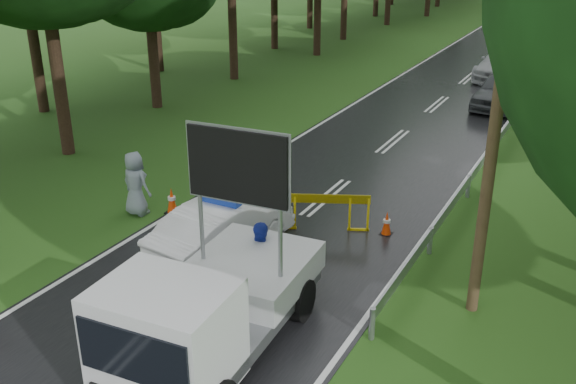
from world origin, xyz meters
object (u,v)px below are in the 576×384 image
Objects in this scene: civilian at (263,259)px; queue_car_first at (502,90)px; police_sedan at (222,229)px; officer at (222,214)px; queue_car_third at (517,42)px; queue_car_fourth at (552,31)px; work_truck at (207,310)px; queue_car_second at (504,63)px; barrier at (322,203)px.

civilian is 0.37× the size of queue_car_first.
civilian is at bearing 156.19° from police_sedan.
queue_car_third is at bearing -93.22° from officer.
queue_car_fourth is (3.34, 36.87, -0.21)m from officer.
work_truck is at bearing -90.15° from queue_car_first.
queue_car_fourth is (1.02, 40.91, -0.46)m from work_truck.
police_sedan is 23.44m from queue_car_second.
civilian reaches higher than police_sedan.
queue_car_first is (1.78, 14.98, 0.00)m from barrier.
queue_car_first is (3.63, 16.92, -0.09)m from officer.
police_sedan is 0.50m from officer.
police_sedan is 17.64m from queue_car_first.
work_truck is at bearing -98.56° from queue_car_fourth.
queue_car_third is (-1.63, 13.95, -0.12)m from queue_car_first.
civilian is (2.03, -1.50, -0.03)m from officer.
queue_car_fourth is at bearing -86.63° from police_sedan.
civilian is at bearing -82.66° from queue_car_third.
work_truck reaches higher than police_sedan.
barrier is 0.48× the size of queue_car_third.
officer is at bearing -98.66° from queue_car_first.
queue_car_fourth is at bearing 94.26° from queue_car_first.
officer is at bearing -49.48° from police_sedan.
civilian is 18.49m from queue_car_first.
civilian is 0.31× the size of queue_car_second.
police_sedan is at bearing -91.86° from queue_car_second.
civilian is 0.42× the size of queue_car_fourth.
officer is 37.02m from queue_car_fourth.
barrier is at bearing -83.01° from queue_car_third.
police_sedan is 2.55× the size of civilian.
officer is at bearing -92.57° from queue_car_second.
officer reaches higher than barrier.
civilian is (0.18, -3.45, 0.06)m from barrier.
officer is 23.08m from queue_car_second.
queue_car_first is 14.04m from queue_car_third.
barrier is at bearing -133.04° from officer.
queue_car_third is at bearing -85.10° from police_sedan.
barrier is 1.33× the size of officer.
queue_car_third is (0.15, 28.93, -0.12)m from barrier.
police_sedan is 31.31m from queue_car_third.
barrier is at bearing 90.97° from work_truck.
police_sedan is at bearing -101.87° from queue_car_fourth.
queue_car_second reaches higher than police_sedan.
queue_car_first is at bearing 82.94° from work_truck.
queue_car_third is 1.20× the size of queue_car_fourth.
barrier is 0.58× the size of queue_car_fourth.
work_truck is at bearing -117.43° from civilian.
queue_car_third is (-0.03, 32.37, -0.18)m from civilian.
police_sedan is 2.47× the size of officer.
barrier is at bearing -99.57° from queue_car_fourth.
officer reaches higher than police_sedan.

